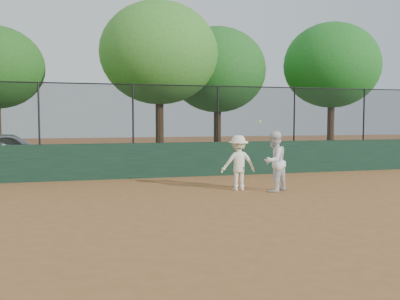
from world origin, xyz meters
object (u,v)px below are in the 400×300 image
object	(u,v)px
tree_2	(159,53)
tree_4	(332,66)
parked_car	(6,153)
player_second	(274,161)
tree_3	(218,70)
player_main	(238,163)

from	to	relation	value
tree_2	tree_4	xyz separation A→B (m)	(8.93, 0.54, -0.19)
parked_car	player_second	size ratio (longest dim) A/B	2.77
tree_3	player_second	bearing A→B (deg)	-98.50
player_second	tree_4	xyz separation A→B (m)	(7.20, 8.79, 3.87)
parked_car	tree_4	xyz separation A→B (m)	(14.99, 2.67, 3.91)
tree_2	tree_3	distance (m)	3.59
player_main	tree_4	world-z (taller)	tree_4
parked_car	player_second	xyz separation A→B (m)	(7.79, -6.12, 0.05)
player_second	tree_2	size ratio (longest dim) A/B	0.24
player_main	tree_2	world-z (taller)	tree_2
tree_3	tree_4	xyz separation A→B (m)	(5.73, -1.03, 0.28)
player_main	tree_3	world-z (taller)	tree_3
tree_2	tree_3	world-z (taller)	tree_2
player_main	tree_3	xyz separation A→B (m)	(2.34, 9.34, 3.65)
tree_2	parked_car	bearing A→B (deg)	-160.62
player_main	tree_2	xyz separation A→B (m)	(-0.85, 7.77, 4.12)
tree_3	parked_car	bearing A→B (deg)	-158.18
parked_car	tree_3	bearing A→B (deg)	-74.88
tree_3	tree_4	bearing A→B (deg)	-10.22
tree_2	tree_4	distance (m)	8.95
parked_car	tree_3	world-z (taller)	tree_3
tree_2	tree_4	world-z (taller)	tree_2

